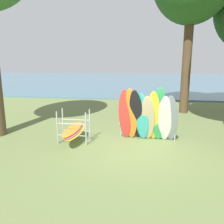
{
  "coord_description": "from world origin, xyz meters",
  "views": [
    {
      "loc": [
        0.22,
        -7.85,
        3.09
      ],
      "look_at": [
        -1.05,
        0.9,
        1.1
      ],
      "focal_mm": 36.86,
      "sensor_mm": 36.0,
      "label": 1
    }
  ],
  "objects": [
    {
      "name": "ground_plane",
      "position": [
        0.0,
        0.0,
        0.0
      ],
      "size": [
        80.0,
        80.0,
        0.0
      ],
      "primitive_type": "plane",
      "color": "olive"
    },
    {
      "name": "lake_water",
      "position": [
        0.0,
        28.19,
        0.05
      ],
      "size": [
        80.0,
        36.0,
        0.1
      ],
      "primitive_type": "cube",
      "color": "#477084",
      "rests_on": "ground"
    },
    {
      "name": "leaning_board_pile",
      "position": [
        0.34,
        0.74,
        1.0
      ],
      "size": [
        2.36,
        1.03,
        2.19
      ],
      "color": "red",
      "rests_on": "ground"
    },
    {
      "name": "board_storage_rack",
      "position": [
        -2.44,
        0.33,
        0.47
      ],
      "size": [
        1.15,
        2.12,
        1.25
      ],
      "color": "#9EA0A5",
      "rests_on": "ground"
    }
  ]
}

